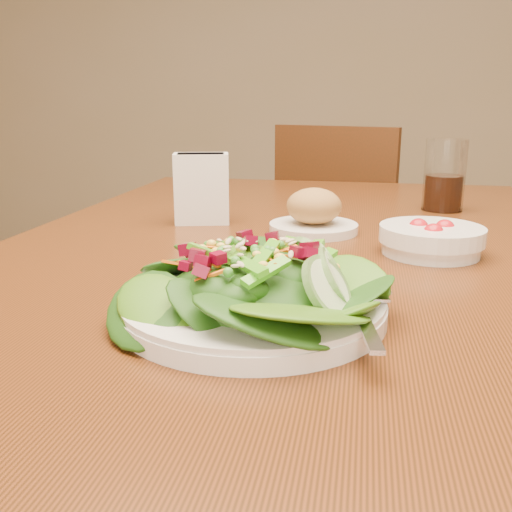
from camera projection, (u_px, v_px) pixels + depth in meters
The scene contains 7 objects.
dining_table at pixel (295, 312), 0.86m from camera, with size 0.90×1.40×0.75m.
chair_far at pixel (344, 251), 1.90m from camera, with size 0.51×0.51×0.88m.
salad_plate at pixel (261, 290), 0.56m from camera, with size 0.27×0.27×0.08m.
bread_plate at pixel (314, 214), 0.92m from camera, with size 0.14×0.14×0.07m.
tomato_bowl at pixel (431, 239), 0.79m from camera, with size 0.14×0.14×0.05m.
drinking_glass at pixel (444, 180), 1.10m from camera, with size 0.08×0.08×0.14m.
napkin_holder at pixel (202, 187), 0.98m from camera, with size 0.10×0.07×0.12m.
Camera 1 is at (0.09, -0.81, 0.96)m, focal length 40.00 mm.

